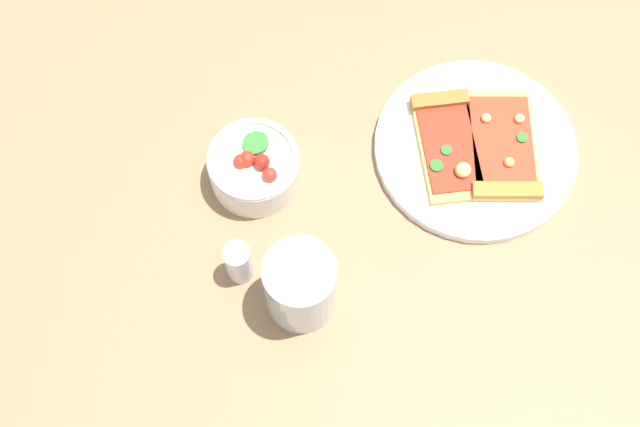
{
  "coord_description": "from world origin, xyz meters",
  "views": [
    {
      "loc": [
        -0.35,
        0.32,
        0.91
      ],
      "look_at": [
        -0.01,
        0.16,
        0.03
      ],
      "focal_mm": 45.05,
      "sensor_mm": 36.0,
      "label": 1
    }
  ],
  "objects": [
    {
      "name": "pizza_slice_near",
      "position": [
        -0.03,
        -0.08,
        0.02
      ],
      "size": [
        0.18,
        0.14,
        0.02
      ],
      "color": "#E5B256",
      "rests_on": "plate"
    },
    {
      "name": "plate",
      "position": [
        -0.01,
        -0.06,
        0.01
      ],
      "size": [
        0.26,
        0.26,
        0.01
      ],
      "primitive_type": "cylinder",
      "color": "white",
      "rests_on": "ground_plane"
    },
    {
      "name": "pepper_shaker",
      "position": [
        -0.03,
        0.28,
        0.04
      ],
      "size": [
        0.03,
        0.03,
        0.08
      ],
      "color": "silver",
      "rests_on": "ground_plane"
    },
    {
      "name": "pizza_slice_far",
      "position": [
        0.01,
        -0.03,
        0.02
      ],
      "size": [
        0.17,
        0.12,
        0.03
      ],
      "color": "#E5B256",
      "rests_on": "plate"
    },
    {
      "name": "ground_plane",
      "position": [
        0.0,
        0.0,
        0.0
      ],
      "size": [
        2.4,
        2.4,
        0.0
      ],
      "primitive_type": "plane",
      "color": "#93704C",
      "rests_on": "ground"
    },
    {
      "name": "salad_bowl",
      "position": [
        0.08,
        0.21,
        0.03
      ],
      "size": [
        0.11,
        0.11,
        0.07
      ],
      "color": "white",
      "rests_on": "ground_plane"
    },
    {
      "name": "soda_glass",
      "position": [
        -0.09,
        0.23,
        0.05
      ],
      "size": [
        0.08,
        0.08,
        0.11
      ],
      "color": "silver",
      "rests_on": "ground_plane"
    }
  ]
}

